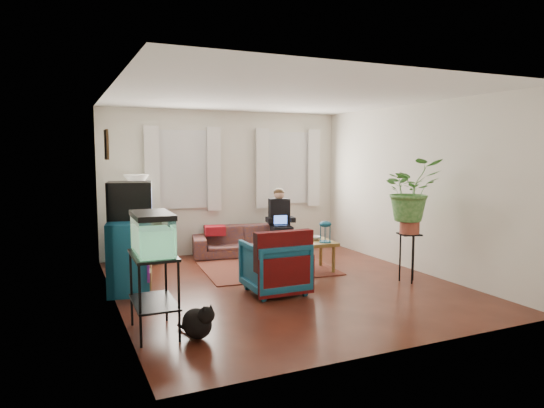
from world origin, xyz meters
name	(u,v)px	position (x,y,z in m)	size (l,w,h in m)	color
floor	(284,284)	(0.00, 0.00, 0.00)	(4.50, 5.00, 0.01)	#4F2B14
ceiling	(284,96)	(0.00, 0.00, 2.60)	(4.50, 5.00, 0.01)	white
wall_back	(226,182)	(0.00, 2.50, 1.30)	(4.50, 0.01, 2.60)	silver
wall_front	(402,213)	(0.00, -2.50, 1.30)	(4.50, 0.01, 2.60)	silver
wall_left	(113,199)	(-2.25, 0.00, 1.30)	(0.01, 5.00, 2.60)	silver
wall_right	(413,188)	(2.25, 0.00, 1.30)	(0.01, 5.00, 2.60)	silver
window_left	(183,169)	(-0.80, 2.48, 1.55)	(1.08, 0.04, 1.38)	white
window_right	(287,168)	(1.25, 2.48, 1.55)	(1.08, 0.04, 1.38)	white
curtains_left	(184,170)	(-0.80, 2.40, 1.55)	(1.36, 0.06, 1.50)	white
curtains_right	(289,168)	(1.25, 2.40, 1.55)	(1.36, 0.06, 1.50)	white
picture_frame	(107,145)	(-2.21, 0.85, 1.95)	(0.04, 0.32, 0.40)	#3D2616
area_rug	(267,268)	(0.16, 0.96, 0.01)	(2.00, 1.60, 0.01)	maroon
sofa	(244,236)	(0.20, 2.05, 0.36)	(1.83, 0.72, 0.72)	brown
seated_person	(280,224)	(0.84, 1.92, 0.55)	(0.46, 0.56, 1.09)	black
side_table	(138,240)	(-1.65, 2.16, 0.39)	(0.54, 0.54, 0.78)	#391F15
table_lamp	(137,197)	(-1.65, 2.16, 1.12)	(0.40, 0.40, 0.71)	white
dresser	(130,254)	(-1.99, 0.70, 0.47)	(0.53, 1.05, 0.95)	#115667
crt_tv	(130,200)	(-1.95, 0.80, 1.20)	(0.58, 0.53, 0.50)	black
aquarium_stand	(154,294)	(-2.00, -1.13, 0.41)	(0.41, 0.74, 0.82)	black
aquarium	(152,233)	(-2.00, -1.13, 1.04)	(0.37, 0.67, 0.43)	#7FD899
black_cat	(197,320)	(-1.64, -1.44, 0.19)	(0.29, 0.44, 0.37)	black
armchair	(275,264)	(-0.27, -0.30, 0.38)	(0.75, 0.70, 0.77)	#12696D
serape_throw	(284,256)	(-0.27, -0.59, 0.55)	(0.77, 0.18, 0.63)	#9E0A0A
coffee_table	(297,257)	(0.50, 0.56, 0.24)	(1.15, 0.63, 0.48)	olive
cup_a	(284,241)	(0.23, 0.48, 0.53)	(0.13, 0.13, 0.10)	white
cup_b	(305,241)	(0.54, 0.37, 0.52)	(0.10, 0.10, 0.10)	beige
bowl	(314,238)	(0.82, 0.63, 0.50)	(0.23, 0.23, 0.06)	white
snack_tray	(275,240)	(0.21, 0.75, 0.49)	(0.35, 0.35, 0.04)	#B21414
birdcage	(325,232)	(0.88, 0.37, 0.64)	(0.19, 0.19, 0.33)	#115B6B
plant_stand	(409,258)	(1.69, -0.59, 0.35)	(0.30, 0.30, 0.70)	black
potted_plant	(410,200)	(1.69, -0.59, 1.19)	(0.80, 0.69, 0.89)	#599947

